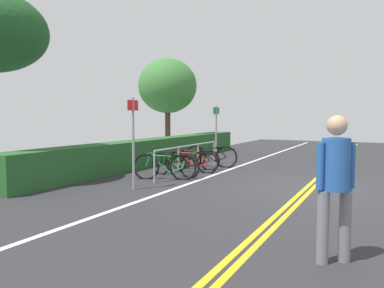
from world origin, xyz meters
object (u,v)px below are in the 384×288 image
bicycle_2 (192,162)px  bicycle_4 (211,156)px  tree_mid (168,86)px  bike_rack (189,153)px  sign_post_near (133,134)px  bicycle_0 (165,167)px  bicycle_3 (195,160)px  bicycle_1 (175,165)px  pedestrian (335,178)px  sign_post_far (216,129)px

bicycle_2 → bicycle_4: bicycle_4 is taller
bicycle_2 → tree_mid: bearing=37.2°
bike_rack → sign_post_near: 3.00m
bicycle_0 → bicycle_3: (2.08, 0.12, -0.03)m
sign_post_near → bicycle_2: bearing=-0.2°
bicycle_1 → bicycle_2: bearing=-10.3°
bicycle_2 → tree_mid: tree_mid is taller
pedestrian → tree_mid: (10.64, 8.63, 2.10)m
bicycle_0 → tree_mid: bearing=30.1°
bike_rack → bicycle_4: size_ratio=2.19×
tree_mid → sign_post_far: bearing=-127.6°
bicycle_0 → pedestrian: bearing=-130.2°
bike_rack → pedestrian: size_ratio=2.23×
bicycle_1 → bicycle_4: 2.20m
bicycle_4 → tree_mid: 6.07m
bicycle_4 → sign_post_near: size_ratio=0.82×
bike_rack → sign_post_far: sign_post_far is taller
bicycle_0 → bicycle_3: bearing=3.4°
bicycle_1 → bicycle_3: (1.43, 0.07, -0.00)m
pedestrian → sign_post_near: bearing=61.9°
bike_rack → sign_post_near: bearing=-178.7°
pedestrian → bicycle_1: bearing=45.9°
pedestrian → tree_mid: tree_mid is taller
bicycle_1 → sign_post_far: sign_post_far is taller
bicycle_0 → sign_post_far: bearing=1.4°
bicycle_1 → tree_mid: size_ratio=0.40×
bicycle_3 → bicycle_4: (0.76, -0.21, 0.04)m
bicycle_1 → bicycle_4: bearing=-3.7°
bike_rack → bicycle_3: bike_rack is taller
bicycle_4 → tree_mid: (3.75, 3.91, 2.75)m
bicycle_3 → tree_mid: tree_mid is taller
bicycle_0 → bicycle_1: (0.64, 0.05, -0.03)m
bicycle_4 → sign_post_far: size_ratio=0.85×
bicycle_1 → sign_post_near: size_ratio=0.80×
bike_rack → bicycle_4: 1.48m
pedestrian → bicycle_3: bearing=38.8°
bicycle_3 → pedestrian: 7.90m
bike_rack → pedestrian: bearing=-138.6°
bicycle_1 → bicycle_3: 1.44m
pedestrian → sign_post_far: (7.77, 4.89, 0.26)m
bicycle_0 → tree_mid: tree_mid is taller
bicycle_2 → bicycle_3: bearing=18.2°
bicycle_3 → sign_post_near: 3.75m
bike_rack → bicycle_0: (-1.38, 0.01, -0.26)m
bike_rack → sign_post_near: (-2.92, -0.07, 0.70)m
bicycle_0 → bicycle_3: size_ratio=1.02×
bicycle_0 → bicycle_3: bicycle_0 is taller
sign_post_near → sign_post_far: size_ratio=1.03×
bicycle_4 → pedestrian: 8.38m
bicycle_2 → sign_post_far: size_ratio=0.79×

